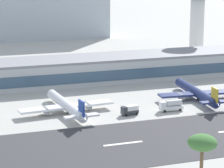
{
  "coord_description": "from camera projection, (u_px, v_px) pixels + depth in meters",
  "views": [
    {
      "loc": [
        -85.85,
        -126.8,
        51.25
      ],
      "look_at": [
        -27.39,
        46.95,
        7.43
      ],
      "focal_mm": 81.38,
      "sensor_mm": 36.0,
      "label": 1
    }
  ],
  "objects": [
    {
      "name": "runway_centreline_dash_3",
      "position": [
        123.0,
        143.0,
        147.54
      ],
      "size": [
        12.0,
        1.2,
        0.01
      ],
      "primitive_type": "cube",
      "color": "white",
      "rests_on": "runway_strip"
    },
    {
      "name": "terminal_building",
      "position": [
        103.0,
        68.0,
        226.14
      ],
      "size": [
        156.8,
        22.58,
        10.95
      ],
      "color": "#B7BABC",
      "rests_on": "ground_plane"
    },
    {
      "name": "control_tower",
      "position": [
        197.0,
        15.0,
        270.06
      ],
      "size": [
        15.83,
        15.83,
        38.33
      ],
      "color": "silver",
      "rests_on": "ground_plane"
    },
    {
      "name": "distant_hotel_block",
      "position": [
        26.0,
        7.0,
        348.62
      ],
      "size": [
        111.81,
        32.59,
        44.15
      ],
      "primitive_type": "cube",
      "color": "#A8B2BC",
      "rests_on": "ground_plane"
    },
    {
      "name": "airliner_navy_tail_gate_1",
      "position": [
        67.0,
        106.0,
        176.88
      ],
      "size": [
        34.23,
        38.93,
        8.13
      ],
      "rotation": [
        0.0,
        0.0,
        1.66
      ],
      "color": "white",
      "rests_on": "ground_plane"
    },
    {
      "name": "airliner_gold_tail_gate_2",
      "position": [
        198.0,
        93.0,
        194.14
      ],
      "size": [
        30.4,
        39.73,
        8.29
      ],
      "rotation": [
        0.0,
        0.0,
        1.5
      ],
      "color": "navy",
      "rests_on": "ground_plane"
    },
    {
      "name": "service_box_truck_0",
      "position": [
        130.0,
        110.0,
        175.32
      ],
      "size": [
        6.29,
        3.41,
        3.25
      ],
      "rotation": [
        0.0,
        0.0,
        3.29
      ],
      "color": "#2D3338",
      "rests_on": "ground_plane"
    },
    {
      "name": "service_fuel_truck_2",
      "position": [
        171.0,
        105.0,
        179.93
      ],
      "size": [
        8.55,
        3.02,
        3.95
      ],
      "rotation": [
        0.0,
        0.0,
        3.12
      ],
      "color": "white",
      "rests_on": "ground_plane"
    },
    {
      "name": "palm_tree_1",
      "position": [
        202.0,
        145.0,
        105.18
      ],
      "size": [
        6.16,
        6.16,
        16.69
      ],
      "color": "brown",
      "rests_on": "ground_plane"
    }
  ]
}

